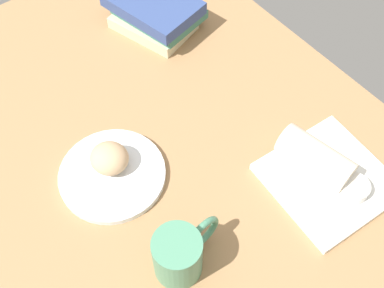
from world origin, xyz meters
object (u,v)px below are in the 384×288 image
object	(u,v)px
sauce_cup	(353,188)
breakfast_wrap	(315,157)
book_stack	(155,12)
coffee_mug	(180,254)
scone_pastry	(109,158)
round_plate	(112,175)
square_plate	(328,180)

from	to	relation	value
sauce_cup	breakfast_wrap	world-z (taller)	breakfast_wrap
book_stack	coffee_mug	distance (cm)	61.62
breakfast_wrap	book_stack	xyz separation A→B (cm)	(53.00, 0.35, -0.52)
scone_pastry	breakfast_wrap	distance (cm)	39.65
scone_pastry	coffee_mug	size ratio (longest dim) A/B	0.55
round_plate	scone_pastry	xyz separation A→B (cm)	(1.54, -0.83, 3.36)
sauce_cup	book_stack	world-z (taller)	book_stack
square_plate	coffee_mug	xyz separation A→B (cm)	(4.17, 33.09, 4.47)
round_plate	sauce_cup	distance (cm)	46.32
book_stack	scone_pastry	bearing A→B (deg)	132.76
round_plate	coffee_mug	xyz separation A→B (cm)	(-22.63, 0.30, 4.57)
scone_pastry	breakfast_wrap	world-z (taller)	breakfast_wrap
book_stack	coffee_mug	world-z (taller)	coffee_mug
coffee_mug	book_stack	bearing A→B (deg)	-31.25
sauce_cup	book_stack	distance (cm)	61.72
round_plate	sauce_cup	bearing A→B (deg)	-133.12
round_plate	coffee_mug	distance (cm)	23.09
square_plate	round_plate	bearing A→B (deg)	50.73
round_plate	square_plate	world-z (taller)	square_plate
breakfast_wrap	book_stack	distance (cm)	53.00
square_plate	book_stack	distance (cm)	56.97
scone_pastry	square_plate	xyz separation A→B (cm)	(-28.35, -31.96, -3.26)
sauce_cup	coffee_mug	size ratio (longest dim) A/B	0.42
sauce_cup	breakfast_wrap	bearing A→B (deg)	11.45
round_plate	sauce_cup	size ratio (longest dim) A/B	3.63
coffee_mug	scone_pastry	bearing A→B (deg)	-2.68
book_stack	breakfast_wrap	bearing A→B (deg)	-179.63
square_plate	breakfast_wrap	world-z (taller)	breakfast_wrap
round_plate	sauce_cup	world-z (taller)	sauce_cup
square_plate	book_stack	bearing A→B (deg)	1.13
scone_pastry	sauce_cup	size ratio (longest dim) A/B	1.32
scone_pastry	book_stack	xyz separation A→B (cm)	(28.51, -30.83, 0.27)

